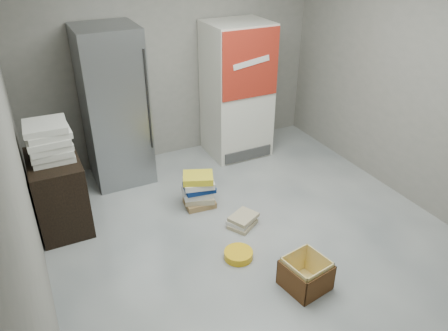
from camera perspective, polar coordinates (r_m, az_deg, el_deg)
name	(u,v)px	position (r m, az deg, el deg)	size (l,w,h in m)	color
ground	(268,253)	(4.45, 5.75, -11.30)	(5.00, 5.00, 0.00)	#B4B4AF
room_shell	(279,78)	(3.56, 7.19, 11.31)	(4.04, 5.04, 2.82)	gray
steel_fridge	(114,107)	(5.41, -14.13, 7.40)	(0.70, 0.72, 1.90)	gray
coke_cooler	(237,90)	(5.94, 1.70, 9.78)	(0.80, 0.73, 1.80)	silver
wood_shelf	(59,192)	(4.90, -20.74, -3.29)	(0.50, 0.80, 0.80)	black
supply_box_stack	(49,141)	(4.63, -21.93, 2.96)	(0.44, 0.43, 0.39)	white
phonebook_stack_main	(199,190)	(4.99, -3.32, -3.21)	(0.42, 0.38, 0.41)	olive
phonebook_stack_side	(242,220)	(4.75, 2.43, -7.18)	(0.37, 0.37, 0.13)	tan
cardboard_box	(305,276)	(4.08, 10.59, -13.95)	(0.42, 0.42, 0.30)	yellow
bucket_lid	(238,255)	(4.35, 1.90, -11.55)	(0.28, 0.28, 0.08)	yellow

